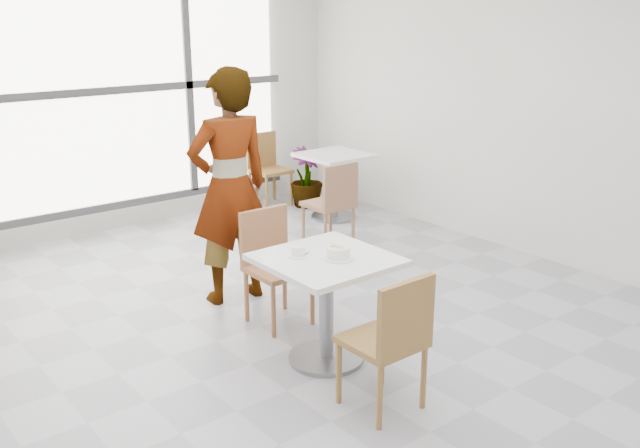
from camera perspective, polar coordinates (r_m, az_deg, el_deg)
floor at (r=5.05m, az=-2.16°, el=-10.10°), size 7.00×7.00×0.00m
wall_back at (r=7.64m, az=-18.39°, el=10.26°), size 6.00×0.00×6.00m
wall_right at (r=6.76m, az=18.89°, el=9.40°), size 0.00×7.00×7.00m
window at (r=7.58m, az=-18.21°, el=10.23°), size 4.60×0.07×2.52m
main_table at (r=4.67m, az=0.52°, el=-5.34°), size 0.80×0.80×0.75m
chair_near at (r=4.12m, az=5.90°, el=-9.02°), size 0.42×0.42×0.87m
chair_far at (r=5.31m, az=-3.91°, el=-2.81°), size 0.42×0.42×0.87m
oatmeal_bowl at (r=4.55m, az=1.50°, el=-2.33°), size 0.21×0.21×0.10m
coffee_cup at (r=4.60m, az=-1.83°, el=-2.30°), size 0.16×0.13×0.07m
person at (r=5.60m, az=-7.40°, el=2.97°), size 0.73×0.52×1.90m
bg_table_right at (r=7.92m, az=1.15°, el=3.90°), size 0.70×0.70×0.75m
bg_chair_right_near at (r=6.92m, az=1.11°, el=2.04°), size 0.42×0.42×0.87m
bg_chair_right_far at (r=8.53m, az=-4.41°, el=4.91°), size 0.42×0.42×0.87m
plant_right at (r=8.43m, az=-1.13°, el=3.83°), size 0.45×0.45×0.72m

